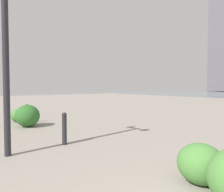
{
  "coord_description": "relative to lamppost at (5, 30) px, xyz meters",
  "views": [
    {
      "loc": [
        -0.01,
        1.82,
        1.57
      ],
      "look_at": [
        9.43,
        -5.59,
        1.01
      ],
      "focal_mm": 35.86,
      "sensor_mm": 36.0,
      "label": 1
    }
  ],
  "objects": [
    {
      "name": "shrub_low",
      "position": [
        -3.42,
        -2.06,
        -2.45
      ],
      "size": [
        0.76,
        0.69,
        0.65
      ],
      "color": "#477F38",
      "rests_on": "ground"
    },
    {
      "name": "shrub_wide",
      "position": [
        4.73,
        -1.51,
        -2.49
      ],
      "size": [
        0.66,
        0.6,
        0.56
      ],
      "color": "#477F38",
      "rests_on": "ground"
    },
    {
      "name": "lamppost",
      "position": [
        0.0,
        0.0,
        0.0
      ],
      "size": [
        0.98,
        0.28,
        4.19
      ],
      "color": "#232328",
      "rests_on": "ground"
    },
    {
      "name": "bollard_near",
      "position": [
        0.09,
        -1.42,
        -2.33
      ],
      "size": [
        0.13,
        0.13,
        0.86
      ],
      "color": "#232328",
      "rests_on": "ground"
    },
    {
      "name": "shrub_round",
      "position": [
        3.33,
        -1.48,
        -2.36
      ],
      "size": [
        0.99,
        0.89,
        0.84
      ],
      "color": "#2D6628",
      "rests_on": "ground"
    },
    {
      "name": "bollard_mid",
      "position": [
        4.23,
        -1.74,
        -2.36
      ],
      "size": [
        0.13,
        0.13,
        0.79
      ],
      "color": "#232328",
      "rests_on": "ground"
    }
  ]
}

